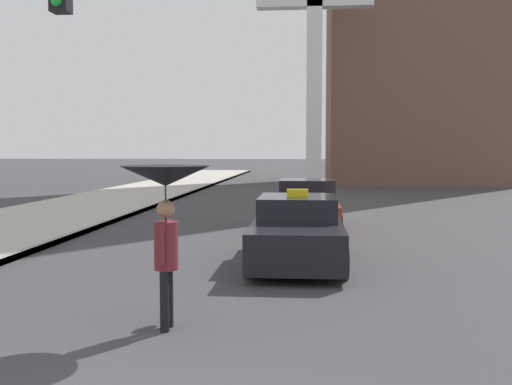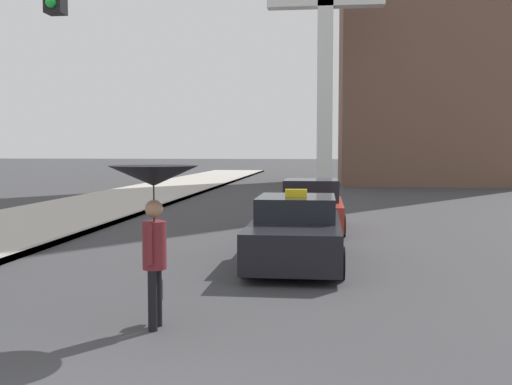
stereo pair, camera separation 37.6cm
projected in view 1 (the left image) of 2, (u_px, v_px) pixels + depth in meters
The scene contains 4 objects.
taxi at pixel (297, 232), 12.36m from camera, with size 1.91×4.42×1.55m.
sedan_red at pixel (307, 207), 17.59m from camera, with size 1.91×4.07×1.48m.
pedestrian_with_umbrella at pixel (166, 194), 7.72m from camera, with size 1.17×1.17×2.15m.
monument_cross at pixel (314, 41), 34.85m from camera, with size 6.75×0.90×15.33m.
Camera 1 is at (1.54, -4.54, 2.35)m, focal length 42.00 mm.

